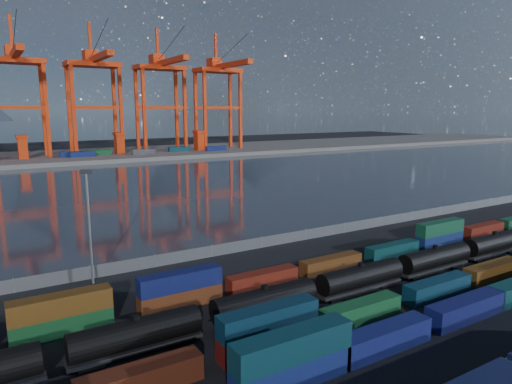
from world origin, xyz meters
TOP-DOWN VIEW (x-y plane):
  - ground at (0.00, 0.00)m, footprint 700.00×700.00m
  - harbor_water at (0.00, 105.00)m, footprint 700.00×700.00m
  - far_quay at (0.00, 210.00)m, footprint 700.00×70.00m
  - distant_mountains at (63.02, 1600.00)m, footprint 2470.00×1100.00m
  - container_row_south at (-4.32, -9.05)m, footprint 140.43×2.45m
  - container_row_mid at (11.12, -2.93)m, footprint 128.54×2.28m
  - container_row_north at (-9.89, 11.99)m, footprint 139.76×2.20m
  - tanker_string at (-14.85, 3.49)m, footprint 137.88×2.98m
  - waterfront_fence at (-0.00, 28.00)m, footprint 160.12×0.12m
  - yard_light_mast at (-30.00, 26.00)m, footprint 1.60×0.40m
  - gantry_cranes at (-7.50, 203.20)m, footprint 201.13×50.17m
  - quay_containers at (-11.00, 195.46)m, footprint 172.58×10.99m
  - straddle_carriers at (-2.50, 200.00)m, footprint 140.00×7.00m

SIDE VIEW (x-z plane):
  - ground at x=0.00m, z-range 0.00..0.00m
  - harbor_water at x=0.00m, z-range 0.01..0.01m
  - far_quay at x=0.00m, z-range 0.00..2.00m
  - waterfront_fence at x=0.00m, z-range -0.10..2.10m
  - container_row_mid at x=11.12m, z-range -1.00..3.87m
  - container_row_north at x=-9.89m, z-range -0.67..4.02m
  - container_row_south at x=-4.32m, z-range -0.50..4.71m
  - tanker_string at x=-14.85m, z-range 0.01..4.27m
  - quay_containers at x=-11.00m, z-range 2.00..4.60m
  - straddle_carriers at x=-2.50m, z-range 2.27..13.37m
  - yard_light_mast at x=-30.00m, z-range 1.00..17.60m
  - gantry_cranes at x=-7.50m, z-range 7.68..75.61m
  - distant_mountains at x=63.02m, z-range -39.71..480.29m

